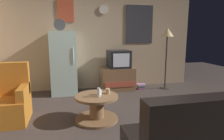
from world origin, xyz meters
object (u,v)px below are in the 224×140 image
Objects in this scene: standing_lamp at (167,37)px; armchair at (7,101)px; fridge at (64,63)px; book_stack at (141,86)px; mug_ceramic_white at (99,92)px; crt_tv at (119,59)px; coffee_table at (97,108)px; mug_ceramic_tan at (108,91)px; wine_glass at (99,92)px; tv_stand at (117,79)px.

armchair is (-3.54, -1.24, -1.02)m from standing_lamp.
book_stack is (1.95, -0.10, -0.68)m from fridge.
standing_lamp reaches higher than mug_ceramic_white.
coffee_table is at bearing -116.26° from crt_tv.
mug_ceramic_white and mug_ceramic_tan have the same top height.
coffee_table is 4.80× the size of wine_glass.
crt_tv is at bearing 172.92° from standing_lamp.
fridge is 1.73m from armchair.
tv_stand is at bearing 64.66° from coffee_table.
crt_tv is 0.75× the size of coffee_table.
fridge reaches higher than book_stack.
tv_stand is at bearing 178.35° from crt_tv.
wine_glass is at bearing -114.58° from crt_tv.
coffee_table is 2.15m from book_stack.
wine_glass is (-2.06, -1.63, -0.85)m from standing_lamp.
crt_tv is at bearing 31.37° from armchair.
tv_stand is at bearing -0.03° from fridge.
book_stack is (1.40, 1.69, -0.43)m from wine_glass.
crt_tv is (1.37, -0.00, 0.05)m from fridge.
wine_glass is (0.55, -1.78, -0.25)m from fridge.
fridge reaches higher than wine_glass.
standing_lamp reaches higher than mug_ceramic_tan.
mug_ceramic_white is at bearing -70.97° from fridge.
mug_ceramic_tan reaches higher than book_stack.
mug_ceramic_tan is 0.41× the size of book_stack.
wine_glass is 1.54m from armchair.
wine_glass reaches higher than coffee_table.
fridge reaches higher than standing_lamp.
standing_lamp is at bearing 36.82° from mug_ceramic_white.
mug_ceramic_white is (0.05, 0.03, 0.26)m from coffee_table.
coffee_table is 0.27m from mug_ceramic_white.
wine_glass is at bearing -72.80° from fridge.
mug_ceramic_white is at bearing -169.86° from mug_ceramic_tan.
fridge is 19.67× the size of mug_ceramic_white.
armchair is (-2.26, -1.40, 0.05)m from tv_stand.
crt_tv is at bearing 170.65° from book_stack.
coffee_table is 1.49m from armchair.
standing_lamp is at bearing -7.08° from crt_tv.
fridge is 1.83m from mug_ceramic_tan.
coffee_table is 0.30m from wine_glass.
crt_tv is at bearing 63.74° from coffee_table.
fridge is 2.07m from book_stack.
armchair is (-2.29, -1.40, -0.47)m from crt_tv.
crt_tv is 6.00× the size of mug_ceramic_tan.
tv_stand is 1.17× the size of coffee_table.
coffee_table is 3.28× the size of book_stack.
mug_ceramic_white is 2.13m from book_stack.
armchair is at bearing 168.17° from coffee_table.
tv_stand reaches higher than mug_ceramic_tan.
standing_lamp is 2.76m from wine_glass.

